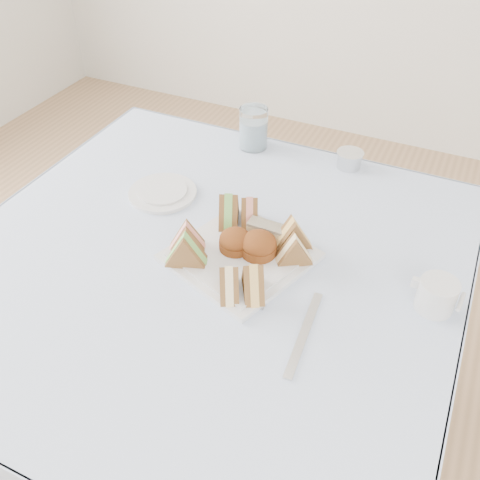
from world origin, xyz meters
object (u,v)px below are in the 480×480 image
at_px(water_glass, 253,128).
at_px(creamer_jug, 437,295).
at_px(serving_plate, 240,257).
at_px(table, 210,369).

relative_size(water_glass, creamer_jug, 1.55).
xyz_separation_m(water_glass, creamer_jug, (0.54, -0.39, -0.02)).
bearing_deg(serving_plate, creamer_jug, 23.46).
xyz_separation_m(table, water_glass, (-0.09, 0.45, 0.43)).
bearing_deg(table, creamer_jug, 7.38).
distance_m(table, water_glass, 0.63).
bearing_deg(table, serving_plate, 22.37).
bearing_deg(creamer_jug, serving_plate, -170.60).
relative_size(serving_plate, water_glass, 2.26).
height_order(water_glass, creamer_jug, water_glass).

